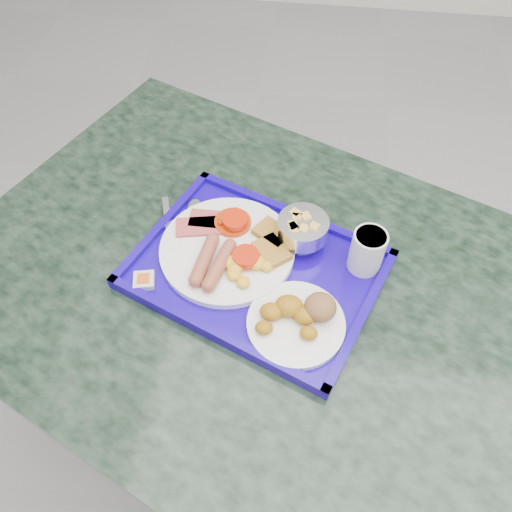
{
  "coord_description": "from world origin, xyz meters",
  "views": [
    {
      "loc": [
        -0.37,
        -0.25,
        1.58
      ],
      "look_at": [
        -0.45,
        0.3,
        0.85
      ],
      "focal_mm": 35.0,
      "sensor_mm": 36.0,
      "label": 1
    }
  ],
  "objects_px": {
    "table": "(272,338)",
    "main_plate": "(230,248)",
    "fruit_bowl": "(302,228)",
    "tray": "(256,270)",
    "juice_cup": "(367,250)",
    "bread_plate": "(299,318)"
  },
  "relations": [
    {
      "from": "main_plate",
      "to": "bread_plate",
      "type": "relative_size",
      "value": 1.52
    },
    {
      "from": "bread_plate",
      "to": "juice_cup",
      "type": "bearing_deg",
      "value": 51.56
    },
    {
      "from": "juice_cup",
      "to": "bread_plate",
      "type": "bearing_deg",
      "value": -128.44
    },
    {
      "from": "table",
      "to": "tray",
      "type": "xyz_separation_m",
      "value": [
        -0.04,
        0.03,
        0.21
      ]
    },
    {
      "from": "main_plate",
      "to": "fruit_bowl",
      "type": "height_order",
      "value": "fruit_bowl"
    },
    {
      "from": "bread_plate",
      "to": "fruit_bowl",
      "type": "height_order",
      "value": "fruit_bowl"
    },
    {
      "from": "main_plate",
      "to": "fruit_bowl",
      "type": "distance_m",
      "value": 0.15
    },
    {
      "from": "table",
      "to": "main_plate",
      "type": "height_order",
      "value": "main_plate"
    },
    {
      "from": "tray",
      "to": "juice_cup",
      "type": "bearing_deg",
      "value": 10.02
    },
    {
      "from": "fruit_bowl",
      "to": "juice_cup",
      "type": "relative_size",
      "value": 1.11
    },
    {
      "from": "table",
      "to": "main_plate",
      "type": "relative_size",
      "value": 5.66
    },
    {
      "from": "table",
      "to": "bread_plate",
      "type": "xyz_separation_m",
      "value": [
        0.05,
        -0.08,
        0.24
      ]
    },
    {
      "from": "table",
      "to": "juice_cup",
      "type": "distance_m",
      "value": 0.32
    },
    {
      "from": "table",
      "to": "juice_cup",
      "type": "height_order",
      "value": "juice_cup"
    },
    {
      "from": "tray",
      "to": "main_plate",
      "type": "bearing_deg",
      "value": 150.42
    },
    {
      "from": "main_plate",
      "to": "table",
      "type": "bearing_deg",
      "value": -32.35
    },
    {
      "from": "table",
      "to": "fruit_bowl",
      "type": "distance_m",
      "value": 0.29
    },
    {
      "from": "table",
      "to": "fruit_bowl",
      "type": "bearing_deg",
      "value": 68.99
    },
    {
      "from": "main_plate",
      "to": "bread_plate",
      "type": "distance_m",
      "value": 0.2
    },
    {
      "from": "main_plate",
      "to": "bread_plate",
      "type": "height_order",
      "value": "bread_plate"
    },
    {
      "from": "fruit_bowl",
      "to": "juice_cup",
      "type": "xyz_separation_m",
      "value": [
        0.12,
        -0.04,
        0.0
      ]
    },
    {
      "from": "main_plate",
      "to": "tray",
      "type": "bearing_deg",
      "value": -29.58
    }
  ]
}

